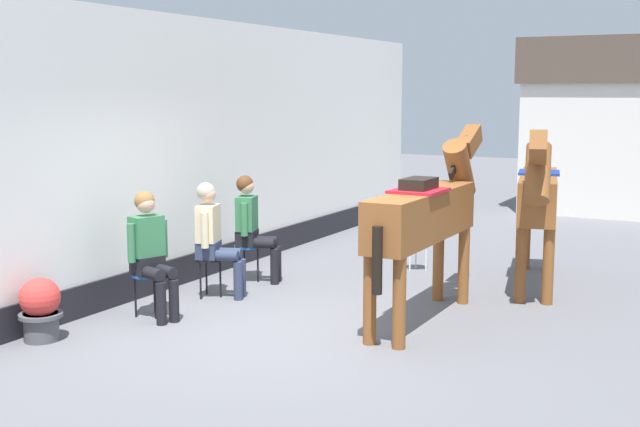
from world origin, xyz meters
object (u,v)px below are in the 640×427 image
object	(u,v)px
flower_planter_near	(40,308)
spare_stool_white	(417,241)
seated_visitor_far	(252,223)
seated_visitor_middle	(213,234)
saddled_horse_near	(426,214)
saddled_horse_far	(538,196)
seated_visitor_near	(150,248)

from	to	relation	value
flower_planter_near	spare_stool_white	world-z (taller)	flower_planter_near
seated_visitor_far	seated_visitor_middle	bearing A→B (deg)	-87.76
saddled_horse_near	saddled_horse_far	bearing A→B (deg)	71.10
seated_visitor_middle	saddled_horse_near	xyz separation A→B (m)	(2.58, 0.28, 0.38)
seated_visitor_near	spare_stool_white	xyz separation A→B (m)	(1.68, 3.65, -0.38)
seated_visitor_near	saddled_horse_far	xyz separation A→B (m)	(3.36, 3.40, 0.38)
saddled_horse_far	spare_stool_white	xyz separation A→B (m)	(-1.69, 0.25, -0.76)
seated_visitor_near	saddled_horse_far	bearing A→B (deg)	45.29
seated_visitor_middle	seated_visitor_near	bearing A→B (deg)	-94.45
flower_planter_near	seated_visitor_far	bearing A→B (deg)	81.43
saddled_horse_far	seated_visitor_middle	bearing A→B (deg)	-144.56
saddled_horse_far	spare_stool_white	distance (m)	1.87
saddled_horse_far	flower_planter_near	bearing A→B (deg)	-129.61
seated_visitor_far	saddled_horse_far	distance (m)	3.63
spare_stool_white	saddled_horse_far	bearing A→B (deg)	-8.42
flower_planter_near	saddled_horse_far	bearing A→B (deg)	50.39
seated_visitor_near	saddled_horse_far	size ratio (longest dim) A/B	0.47
seated_visitor_middle	saddled_horse_near	size ratio (longest dim) A/B	0.46
seated_visitor_near	saddled_horse_near	distance (m)	3.00
seated_visitor_near	seated_visitor_middle	bearing A→B (deg)	85.55
seated_visitor_near	spare_stool_white	bearing A→B (deg)	65.32
seated_visitor_middle	spare_stool_white	bearing A→B (deg)	58.35
saddled_horse_near	flower_planter_near	distance (m)	4.07
seated_visitor_near	spare_stool_white	world-z (taller)	seated_visitor_near
seated_visitor_far	saddled_horse_far	size ratio (longest dim) A/B	0.47
saddled_horse_far	flower_planter_near	distance (m)	6.00
saddled_horse_far	seated_visitor_near	bearing A→B (deg)	-134.71
seated_visitor_far	saddled_horse_near	bearing A→B (deg)	-13.28
seated_visitor_near	seated_visitor_middle	distance (m)	1.07
seated_visitor_near	seated_visitor_far	xyz separation A→B (m)	(0.05, 1.96, 0.00)
spare_stool_white	seated_visitor_near	bearing A→B (deg)	-114.68
seated_visitor_near	spare_stool_white	distance (m)	4.03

